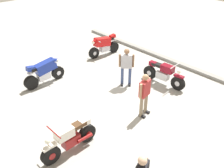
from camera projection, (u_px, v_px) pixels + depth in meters
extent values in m
plane|color=#9E9E99|center=(112.00, 98.00, 10.38)|extent=(40.00, 40.00, 0.00)
cube|color=gray|center=(178.00, 63.00, 13.00)|extent=(14.00, 0.30, 0.15)
cylinder|color=black|center=(58.00, 72.00, 11.65)|extent=(0.18, 0.60, 0.60)
cylinder|color=black|center=(31.00, 83.00, 10.85)|extent=(0.24, 0.61, 0.60)
cylinder|color=silver|center=(58.00, 72.00, 11.65)|extent=(0.19, 0.21, 0.21)
cylinder|color=silver|center=(31.00, 83.00, 10.85)|extent=(0.19, 0.21, 0.21)
cube|color=silver|center=(44.00, 76.00, 11.17)|extent=(0.29, 0.57, 0.32)
cube|color=navy|center=(45.00, 67.00, 11.05)|extent=(0.39, 1.00, 0.57)
cone|color=navy|center=(55.00, 60.00, 11.29)|extent=(0.35, 0.36, 0.39)
cube|color=black|center=(37.00, 68.00, 10.78)|extent=(0.28, 0.61, 0.12)
cube|color=navy|center=(30.00, 69.00, 10.56)|extent=(0.23, 0.35, 0.23)
cylinder|color=silver|center=(33.00, 73.00, 10.63)|extent=(0.10, 0.40, 0.17)
cylinder|color=silver|center=(31.00, 71.00, 10.73)|extent=(0.10, 0.40, 0.17)
cylinder|color=silver|center=(52.00, 61.00, 11.19)|extent=(0.70, 0.05, 0.04)
sphere|color=silver|center=(57.00, 61.00, 11.36)|extent=(0.16, 0.16, 0.16)
cylinder|color=black|center=(178.00, 83.00, 10.76)|extent=(0.65, 0.18, 0.64)
cylinder|color=black|center=(150.00, 73.00, 11.61)|extent=(0.65, 0.18, 0.64)
cylinder|color=silver|center=(178.00, 83.00, 10.76)|extent=(0.24, 0.16, 0.22)
cylinder|color=silver|center=(150.00, 73.00, 11.61)|extent=(0.24, 0.16, 0.22)
cube|color=silver|center=(163.00, 75.00, 11.16)|extent=(0.58, 0.33, 0.32)
cube|color=maroon|center=(168.00, 69.00, 10.84)|extent=(0.59, 0.37, 0.30)
cube|color=maroon|center=(179.00, 76.00, 10.58)|extent=(0.45, 0.20, 0.08)
cube|color=black|center=(159.00, 65.00, 11.09)|extent=(0.62, 0.31, 0.12)
cube|color=maroon|center=(153.00, 64.00, 11.28)|extent=(0.34, 0.25, 0.18)
cylinder|color=silver|center=(157.00, 72.00, 11.53)|extent=(0.56, 0.16, 0.16)
cylinder|color=silver|center=(175.00, 66.00, 10.52)|extent=(0.10, 0.70, 0.04)
sphere|color=silver|center=(179.00, 72.00, 10.50)|extent=(0.16, 0.16, 0.16)
cylinder|color=black|center=(51.00, 155.00, 7.28)|extent=(0.18, 0.60, 0.60)
cylinder|color=black|center=(87.00, 133.00, 8.09)|extent=(0.18, 0.60, 0.60)
cylinder|color=maroon|center=(51.00, 155.00, 7.28)|extent=(0.19, 0.22, 0.21)
cylinder|color=maroon|center=(87.00, 133.00, 8.09)|extent=(0.19, 0.22, 0.21)
cube|color=maroon|center=(71.00, 140.00, 7.66)|extent=(0.30, 0.57, 0.32)
cube|color=white|center=(64.00, 133.00, 7.34)|extent=(0.34, 0.57, 0.30)
cube|color=white|center=(49.00, 147.00, 7.11)|extent=(0.17, 0.45, 0.08)
cube|color=#4C331E|center=(77.00, 126.00, 7.60)|extent=(0.28, 0.61, 0.12)
cube|color=white|center=(84.00, 122.00, 7.79)|extent=(0.23, 0.33, 0.18)
cylinder|color=maroon|center=(85.00, 138.00, 7.82)|extent=(0.13, 0.56, 0.16)
cylinder|color=maroon|center=(53.00, 132.00, 7.02)|extent=(0.70, 0.06, 0.04)
sphere|color=silver|center=(48.00, 141.00, 6.99)|extent=(0.16, 0.16, 0.16)
cylinder|color=black|center=(94.00, 53.00, 13.57)|extent=(0.20, 0.61, 0.60)
cylinder|color=black|center=(113.00, 47.00, 14.30)|extent=(0.26, 0.61, 0.60)
cylinder|color=silver|center=(94.00, 53.00, 13.57)|extent=(0.19, 0.22, 0.21)
cylinder|color=silver|center=(113.00, 47.00, 14.30)|extent=(0.19, 0.22, 0.21)
cube|color=silver|center=(105.00, 48.00, 13.91)|extent=(0.31, 0.58, 0.32)
cube|color=red|center=(102.00, 42.00, 13.63)|extent=(0.42, 1.01, 0.57)
cone|color=red|center=(94.00, 41.00, 13.27)|extent=(0.36, 0.37, 0.39)
cube|color=black|center=(108.00, 39.00, 13.81)|extent=(0.30, 0.61, 0.12)
cube|color=red|center=(112.00, 36.00, 13.93)|extent=(0.24, 0.36, 0.23)
cylinder|color=silver|center=(111.00, 39.00, 14.04)|extent=(0.11, 0.40, 0.17)
cylinder|color=silver|center=(113.00, 40.00, 13.94)|extent=(0.11, 0.40, 0.17)
cylinder|color=silver|center=(97.00, 40.00, 13.33)|extent=(0.70, 0.08, 0.04)
sphere|color=silver|center=(93.00, 43.00, 13.25)|extent=(0.16, 0.16, 0.16)
cylinder|color=gray|center=(141.00, 107.00, 9.11)|extent=(0.15, 0.15, 0.83)
cube|color=black|center=(142.00, 116.00, 9.27)|extent=(0.27, 0.15, 0.08)
cylinder|color=gray|center=(146.00, 103.00, 9.34)|extent=(0.15, 0.15, 0.83)
cube|color=black|center=(146.00, 112.00, 9.50)|extent=(0.27, 0.15, 0.08)
cube|color=#B23333|center=(145.00, 88.00, 8.86)|extent=(0.31, 0.50, 0.59)
cylinder|color=tan|center=(141.00, 91.00, 8.66)|extent=(0.11, 0.11, 0.56)
cylinder|color=tan|center=(149.00, 85.00, 9.05)|extent=(0.11, 0.11, 0.56)
sphere|color=tan|center=(146.00, 77.00, 8.64)|extent=(0.23, 0.23, 0.23)
cylinder|color=#384772|center=(122.00, 76.00, 11.10)|extent=(0.18, 0.18, 0.85)
cube|color=black|center=(122.00, 84.00, 11.25)|extent=(0.25, 0.26, 0.08)
cylinder|color=#384772|center=(130.00, 76.00, 11.09)|extent=(0.18, 0.18, 0.85)
cube|color=black|center=(130.00, 84.00, 11.23)|extent=(0.25, 0.26, 0.08)
cube|color=#99999E|center=(126.00, 61.00, 10.73)|extent=(0.49, 0.49, 0.60)
cylinder|color=brown|center=(120.00, 61.00, 10.73)|extent=(0.13, 0.13, 0.57)
cylinder|color=brown|center=(133.00, 61.00, 10.70)|extent=(0.13, 0.13, 0.57)
sphere|color=brown|center=(127.00, 51.00, 10.50)|extent=(0.23, 0.23, 0.23)
cylinder|color=#D8AD8C|center=(146.00, 165.00, 5.96)|extent=(0.12, 0.12, 0.53)
sphere|color=#D8AD8C|center=(142.00, 161.00, 5.55)|extent=(0.22, 0.22, 0.22)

